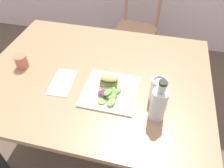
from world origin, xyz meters
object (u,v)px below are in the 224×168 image
object	(u,v)px
dining_table	(97,87)
chair_wooden_far	(136,29)
mason_jar_iced_tea	(158,91)
cup_extra_side	(21,61)
bottle_cold_brew	(158,105)
sandwich_half_front	(109,81)
fork_on_napkin	(63,80)
plate_lunch	(110,91)

from	to	relation	value
dining_table	chair_wooden_far	xyz separation A→B (m)	(0.09, 1.04, -0.18)
mason_jar_iced_tea	cup_extra_side	world-z (taller)	mason_jar_iced_tea
dining_table	mason_jar_iced_tea	size ratio (longest dim) A/B	9.53
bottle_cold_brew	sandwich_half_front	bearing A→B (deg)	150.87
fork_on_napkin	cup_extra_side	bearing A→B (deg)	168.93
sandwich_half_front	fork_on_napkin	distance (m)	0.26
dining_table	cup_extra_side	bearing A→B (deg)	-174.40
plate_lunch	dining_table	bearing A→B (deg)	133.52
fork_on_napkin	mason_jar_iced_tea	size ratio (longest dim) A/B	1.36
cup_extra_side	plate_lunch	bearing A→B (deg)	-8.15
cup_extra_side	bottle_cold_brew	bearing A→B (deg)	-12.93
dining_table	fork_on_napkin	distance (m)	0.22
dining_table	plate_lunch	world-z (taller)	plate_lunch
fork_on_napkin	bottle_cold_brew	world-z (taller)	bottle_cold_brew
fork_on_napkin	dining_table	bearing A→B (deg)	31.79
plate_lunch	cup_extra_side	xyz separation A→B (m)	(-0.56, 0.08, 0.03)
fork_on_napkin	bottle_cold_brew	distance (m)	0.55
sandwich_half_front	mason_jar_iced_tea	size ratio (longest dim) A/B	0.74
cup_extra_side	fork_on_napkin	bearing A→B (deg)	-11.07
bottle_cold_brew	cup_extra_side	size ratio (longest dim) A/B	2.92
mason_jar_iced_tea	cup_extra_side	xyz separation A→B (m)	(-0.80, 0.08, -0.02)
dining_table	mason_jar_iced_tea	bearing A→B (deg)	-18.46
dining_table	fork_on_napkin	world-z (taller)	fork_on_napkin
fork_on_napkin	cup_extra_side	distance (m)	0.29
dining_table	sandwich_half_front	distance (m)	0.20
plate_lunch	fork_on_napkin	size ratio (longest dim) A/B	1.52
dining_table	sandwich_half_front	world-z (taller)	sandwich_half_front
mason_jar_iced_tea	sandwich_half_front	bearing A→B (deg)	171.21
bottle_cold_brew	cup_extra_side	distance (m)	0.83
bottle_cold_brew	dining_table	bearing A→B (deg)	148.06
mason_jar_iced_tea	dining_table	bearing A→B (deg)	161.54
cup_extra_side	sandwich_half_front	bearing A→B (deg)	-3.85
sandwich_half_front	mason_jar_iced_tea	world-z (taller)	mason_jar_iced_tea
dining_table	plate_lunch	distance (m)	0.21
chair_wooden_far	fork_on_napkin	world-z (taller)	chair_wooden_far
plate_lunch	fork_on_napkin	xyz separation A→B (m)	(-0.28, 0.02, 0.00)
chair_wooden_far	mason_jar_iced_tea	world-z (taller)	mason_jar_iced_tea
chair_wooden_far	cup_extra_side	xyz separation A→B (m)	(-0.53, -1.09, 0.33)
fork_on_napkin	chair_wooden_far	bearing A→B (deg)	77.90
chair_wooden_far	fork_on_napkin	bearing A→B (deg)	-102.10
chair_wooden_far	fork_on_napkin	size ratio (longest dim) A/B	4.68
sandwich_half_front	bottle_cold_brew	distance (m)	0.31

